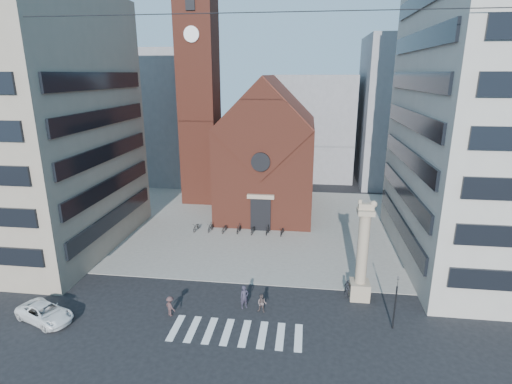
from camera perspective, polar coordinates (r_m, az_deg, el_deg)
ground at (r=33.44m, az=-2.90°, el=-16.35°), size 120.00×120.00×0.00m
piazza at (r=50.27m, az=0.95°, el=-4.59°), size 46.00×30.00×0.05m
zebra_crossing at (r=30.92m, az=-2.88°, el=-19.41°), size 10.20×3.20×0.01m
church at (r=53.86m, az=1.72°, el=5.66°), size 12.00×16.65×18.00m
campanile at (r=57.69m, az=-8.14°, el=13.98°), size 5.50×5.50×31.20m
building_left at (r=47.90m, az=-30.59°, el=8.10°), size 18.00×20.00×26.00m
bg_block_left at (r=72.51m, az=-13.21°, el=10.46°), size 16.00×14.00×22.00m
bg_block_mid at (r=73.18m, az=8.07°, el=9.20°), size 14.00×12.00×18.00m
bg_block_right at (r=71.85m, az=21.26°, el=10.53°), size 16.00×14.00×24.00m
lion_column at (r=34.28m, az=14.89°, el=-9.44°), size 1.63×1.60×8.68m
traffic_light at (r=31.70m, az=19.31°, el=-14.52°), size 0.13×0.16×4.30m
white_car at (r=35.61m, az=-27.93°, el=-15.01°), size 5.20×3.73×1.31m
pedestrian_0 at (r=33.05m, az=-1.67°, el=-14.77°), size 0.85×0.77×1.95m
pedestrian_1 at (r=32.62m, az=0.85°, el=-15.64°), size 0.85×0.72×1.56m
pedestrian_2 at (r=35.38m, az=12.90°, el=-13.31°), size 0.70×1.00×1.57m
pedestrian_3 at (r=32.91m, az=-12.15°, el=-15.65°), size 1.21×1.12×1.64m
scooter_0 at (r=48.56m, az=-8.49°, el=-4.93°), size 0.85×1.87×0.95m
scooter_1 at (r=48.12m, az=-6.52°, el=-4.99°), size 0.71×1.80×1.05m
scooter_2 at (r=47.77m, az=-4.52°, el=-5.16°), size 0.85×1.87×0.95m
scooter_3 at (r=47.44m, az=-2.48°, el=-5.22°), size 0.71×1.80×1.05m
scooter_4 at (r=47.21m, az=-0.42°, el=-5.38°), size 0.85×1.87×0.95m
scooter_5 at (r=47.01m, az=1.66°, el=-5.42°), size 0.71×1.80×1.05m
scooter_6 at (r=46.90m, az=3.75°, el=-5.57°), size 0.85×1.87×0.95m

